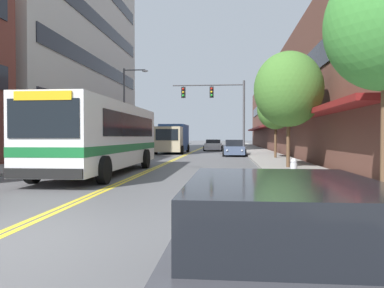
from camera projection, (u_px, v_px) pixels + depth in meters
name	position (u px, v px, depth m)	size (l,w,h in m)	color
ground_plane	(194.00, 151.00, 42.75)	(240.00, 240.00, 0.00)	#565659
sidewalk_left	(133.00, 150.00, 43.42)	(3.12, 106.00, 0.14)	gray
sidewalk_right	(256.00, 151.00, 42.08)	(3.12, 106.00, 0.14)	gray
centre_line	(194.00, 151.00, 42.75)	(0.34, 106.00, 0.01)	yellow
office_tower_left	(43.00, 4.00, 37.99)	(12.08, 27.75, 30.37)	#BCB7AD
storefront_row_right	(309.00, 107.00, 41.44)	(9.10, 68.00, 9.84)	brown
city_bus	(103.00, 135.00, 16.98)	(2.91, 11.00, 3.11)	silver
car_navy_parked_left_near	(144.00, 147.00, 36.90)	(2.06, 4.79, 1.35)	#19234C
car_dark_grey_parked_right_foreground	(285.00, 272.00, 2.86)	(2.00, 4.87, 1.32)	#38383D
car_slate_blue_parked_right_mid	(234.00, 149.00, 32.55)	(1.98, 4.37, 1.40)	#475675
car_white_moving_lead	(213.00, 145.00, 44.66)	(2.20, 4.63, 1.33)	white
car_black_moving_second	(212.00, 144.00, 55.98)	(2.14, 4.25, 1.27)	black
box_truck	(173.00, 138.00, 37.97)	(2.77, 7.54, 2.92)	#BCAD89
traffic_signal_mast	(219.00, 103.00, 31.56)	(6.11, 0.38, 6.39)	#47474C
street_lamp_left_far	(128.00, 104.00, 33.12)	(2.25, 0.28, 7.71)	#47474C
street_tree_right_mid	(288.00, 89.00, 18.66)	(3.42, 3.42, 5.78)	brown
street_tree_right_far	(276.00, 109.00, 27.35)	(2.69, 2.69, 5.03)	brown
fire_hydrant	(294.00, 171.00, 11.97)	(0.30, 0.22, 0.84)	#B7B7BC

